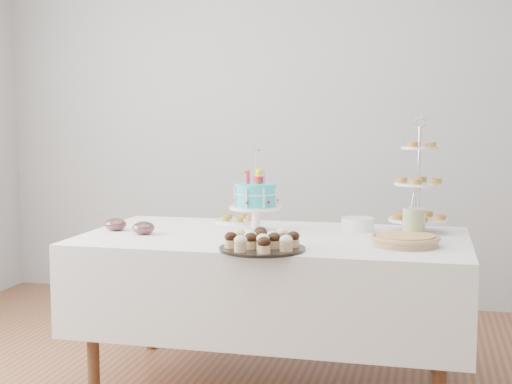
% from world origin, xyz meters
% --- Properties ---
extents(walls, '(5.04, 4.04, 2.70)m').
position_xyz_m(walls, '(0.00, 0.00, 1.35)').
color(walls, '#A6A8AB').
rests_on(walls, floor).
extents(table, '(1.92, 1.02, 0.77)m').
position_xyz_m(table, '(0.00, 0.30, 0.54)').
color(table, silver).
rests_on(table, floor).
extents(birthday_cake, '(0.28, 0.28, 0.42)m').
position_xyz_m(birthday_cake, '(-0.12, 0.43, 0.89)').
color(birthday_cake, white).
rests_on(birthday_cake, table).
extents(cupcake_tray, '(0.39, 0.39, 0.09)m').
position_xyz_m(cupcake_tray, '(0.03, -0.10, 0.81)').
color(cupcake_tray, black).
rests_on(cupcake_tray, table).
extents(pie, '(0.32, 0.32, 0.05)m').
position_xyz_m(pie, '(0.65, 0.17, 0.80)').
color(pie, tan).
rests_on(pie, table).
extents(tiered_stand, '(0.31, 0.31, 0.59)m').
position_xyz_m(tiered_stand, '(0.70, 0.58, 1.02)').
color(tiered_stand, silver).
rests_on(tiered_stand, table).
extents(plate_stack, '(0.17, 0.17, 0.07)m').
position_xyz_m(plate_stack, '(0.39, 0.56, 0.80)').
color(plate_stack, white).
rests_on(plate_stack, table).
extents(pastry_plate, '(0.25, 0.25, 0.04)m').
position_xyz_m(pastry_plate, '(-0.30, 0.70, 0.79)').
color(pastry_plate, white).
rests_on(pastry_plate, table).
extents(jam_bowl_a, '(0.11, 0.11, 0.07)m').
position_xyz_m(jam_bowl_a, '(-0.65, 0.18, 0.80)').
color(jam_bowl_a, silver).
rests_on(jam_bowl_a, table).
extents(jam_bowl_b, '(0.11, 0.11, 0.07)m').
position_xyz_m(jam_bowl_b, '(-0.84, 0.26, 0.80)').
color(jam_bowl_b, silver).
rests_on(jam_bowl_b, table).
extents(utensil_pitcher, '(0.11, 0.11, 0.24)m').
position_xyz_m(utensil_pitcher, '(0.69, 0.31, 0.85)').
color(utensil_pitcher, beige).
rests_on(utensil_pitcher, table).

